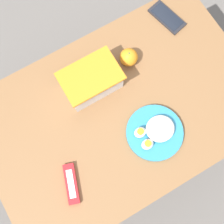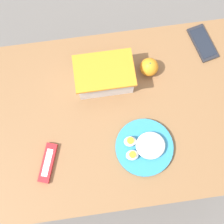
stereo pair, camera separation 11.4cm
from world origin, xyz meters
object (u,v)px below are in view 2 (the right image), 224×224
(cell_phone, at_px, (203,43))
(rice_plate, at_px, (145,147))
(orange_fruit, at_px, (149,67))
(candy_bar, at_px, (48,163))
(food_container, at_px, (104,76))

(cell_phone, bearing_deg, rice_plate, -128.29)
(rice_plate, height_order, cell_phone, rice_plate)
(orange_fruit, distance_m, cell_phone, 0.25)
(candy_bar, distance_m, cell_phone, 0.76)
(food_container, height_order, rice_plate, food_container)
(rice_plate, bearing_deg, food_container, 111.25)
(candy_bar, bearing_deg, orange_fruit, 35.98)
(food_container, relative_size, orange_fruit, 3.10)
(food_container, distance_m, orange_fruit, 0.18)
(orange_fruit, relative_size, cell_phone, 0.42)
(cell_phone, bearing_deg, candy_bar, -149.33)
(food_container, xyz_separation_m, candy_bar, (-0.24, -0.29, -0.04))
(candy_bar, xyz_separation_m, cell_phone, (0.65, 0.39, -0.00))
(orange_fruit, xyz_separation_m, cell_phone, (0.24, 0.08, -0.03))
(food_container, relative_size, candy_bar, 1.48)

